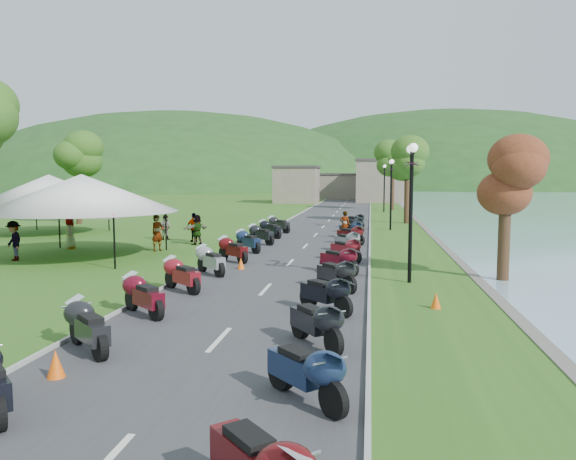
{
  "coord_description": "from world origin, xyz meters",
  "views": [
    {
      "loc": [
        3.53,
        -2.74,
        3.94
      ],
      "look_at": [
        -0.39,
        24.02,
        1.3
      ],
      "focal_mm": 35.0,
      "sensor_mm": 36.0,
      "label": 1
    }
  ],
  "objects_px": {
    "pedestrian_a": "(158,251)",
    "pedestrian_b": "(165,240)",
    "vendor_tent_main": "(83,216)",
    "pedestrian_c": "(15,261)"
  },
  "relations": [
    {
      "from": "vendor_tent_main",
      "to": "pedestrian_b",
      "type": "relative_size",
      "value": 3.95
    },
    {
      "from": "vendor_tent_main",
      "to": "pedestrian_b",
      "type": "bearing_deg",
      "value": 80.7
    },
    {
      "from": "pedestrian_a",
      "to": "pedestrian_c",
      "type": "bearing_deg",
      "value": 160.46
    },
    {
      "from": "vendor_tent_main",
      "to": "pedestrian_b",
      "type": "xyz_separation_m",
      "value": [
        1.25,
        7.6,
        -2.0
      ]
    },
    {
      "from": "pedestrian_b",
      "to": "pedestrian_c",
      "type": "bearing_deg",
      "value": 75.92
    },
    {
      "from": "pedestrian_a",
      "to": "pedestrian_b",
      "type": "height_order",
      "value": "pedestrian_a"
    },
    {
      "from": "pedestrian_a",
      "to": "pedestrian_b",
      "type": "bearing_deg",
      "value": 48.61
    },
    {
      "from": "vendor_tent_main",
      "to": "pedestrian_c",
      "type": "relative_size",
      "value": 3.26
    },
    {
      "from": "vendor_tent_main",
      "to": "pedestrian_a",
      "type": "relative_size",
      "value": 3.19
    },
    {
      "from": "vendor_tent_main",
      "to": "pedestrian_c",
      "type": "bearing_deg",
      "value": -149.87
    }
  ]
}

